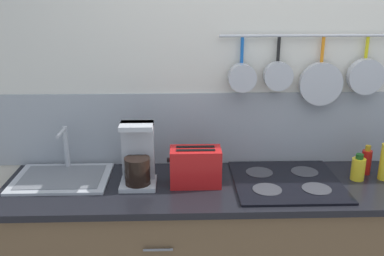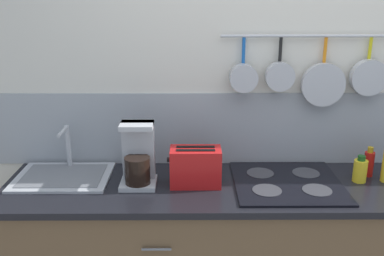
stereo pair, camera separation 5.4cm
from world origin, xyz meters
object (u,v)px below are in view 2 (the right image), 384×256
Objects in this scene: coffee_maker at (138,159)px; bottle_olive_oil at (360,170)px; toaster at (195,167)px; bottle_cooking_wine at (369,163)px.

bottle_olive_oil is (1.17, 0.02, -0.07)m from coffee_maker.
bottle_cooking_wine is at bearing 6.73° from toaster.
coffee_maker is 0.30m from toaster.
bottle_olive_oil is 0.11m from bottle_cooking_wine.
toaster is 1.69× the size of bottle_cooking_wine.
bottle_olive_oil is 0.88× the size of bottle_cooking_wine.
coffee_maker is at bearing -178.97° from bottle_olive_oil.
coffee_maker reaches higher than bottle_cooking_wine.
coffee_maker is 1.25m from bottle_cooking_wine.
bottle_olive_oil is (0.87, 0.04, -0.04)m from toaster.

